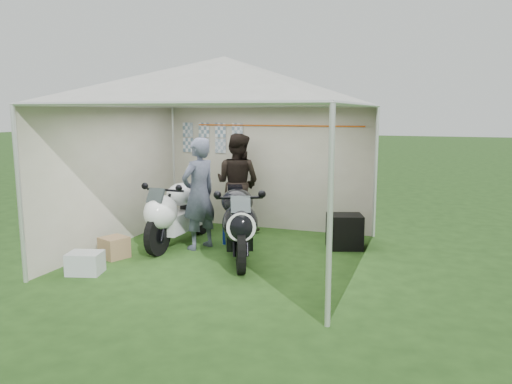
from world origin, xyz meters
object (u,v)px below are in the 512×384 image
motorcycle_black (238,220)px  paddock_stand (235,233)px  person_dark_jacket (238,183)px  crate_1 (114,247)px  crate_0 (85,263)px  equipment_box (344,231)px  canopy_tent (225,86)px  person_blue_jacket (199,194)px  motorcycle_white (177,211)px

motorcycle_black → paddock_stand: (-0.42, 0.91, -0.45)m
person_dark_jacket → crate_1: size_ratio=5.05×
person_dark_jacket → crate_0: (-1.06, -3.00, -0.76)m
equipment_box → crate_0: (-3.13, -2.50, -0.13)m
canopy_tent → person_blue_jacket: bearing=159.1°
canopy_tent → motorcycle_black: 1.99m
person_dark_jacket → person_blue_jacket: 1.31m
paddock_stand → person_dark_jacket: bearing=108.5°
motorcycle_white → motorcycle_black: (1.25, -0.42, 0.02)m
canopy_tent → crate_0: (-1.49, -1.48, -2.42)m
motorcycle_white → crate_0: bearing=-105.6°
canopy_tent → person_blue_jacket: (-0.58, 0.22, -1.67)m
person_dark_jacket → person_blue_jacket: (-0.15, -1.30, -0.01)m
equipment_box → crate_0: 4.01m
person_blue_jacket → crate_1: bearing=-24.6°
canopy_tent → motorcycle_black: (0.25, -0.16, -1.97)m
paddock_stand → person_blue_jacket: size_ratio=0.23×
canopy_tent → person_dark_jacket: (-0.43, 1.52, -1.67)m
motorcycle_white → crate_0: size_ratio=4.77×
canopy_tent → motorcycle_white: 2.24m
person_dark_jacket → crate_1: person_dark_jacket is taller
paddock_stand → crate_1: size_ratio=1.17×
paddock_stand → person_dark_jacket: 1.10m
motorcycle_black → crate_0: size_ratio=4.56×
canopy_tent → equipment_box: size_ratio=10.13×
motorcycle_white → person_dark_jacket: 1.42m
motorcycle_white → person_blue_jacket: person_blue_jacket is taller
person_blue_jacket → motorcycle_black: bearing=87.7°
person_dark_jacket → paddock_stand: bearing=117.1°
person_blue_jacket → equipment_box: person_blue_jacket is taller
person_dark_jacket → equipment_box: person_dark_jacket is taller
equipment_box → crate_1: 3.64m
paddock_stand → equipment_box: equipment_box is taller
canopy_tent → crate_1: 2.96m
paddock_stand → equipment_box: (1.81, 0.27, 0.12)m
motorcycle_white → motorcycle_black: size_ratio=1.04×
motorcycle_white → canopy_tent: bearing=-14.6°
canopy_tent → person_dark_jacket: 2.29m
canopy_tent → motorcycle_white: bearing=165.4°
canopy_tent → person_dark_jacket: canopy_tent is taller
motorcycle_white → paddock_stand: 1.06m
crate_1 → paddock_stand: bearing=46.2°
equipment_box → crate_0: equipment_box is taller
motorcycle_white → person_blue_jacket: size_ratio=1.19×
canopy_tent → equipment_box: 3.00m
motorcycle_white → crate_1: bearing=-120.2°
person_dark_jacket → equipment_box: size_ratio=3.25×
paddock_stand → person_blue_jacket: (-0.41, -0.53, 0.74)m
person_dark_jacket → person_blue_jacket: size_ratio=1.01×
motorcycle_black → paddock_stand: 1.10m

